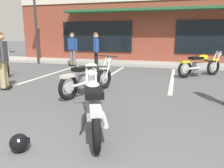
% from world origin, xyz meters
% --- Properties ---
extents(ground_plane, '(80.00, 80.00, 0.00)m').
position_xyz_m(ground_plane, '(0.00, 3.46, 0.00)').
color(ground_plane, '#515154').
extents(sidewalk_kerb, '(22.00, 1.80, 0.14)m').
position_xyz_m(sidewalk_kerb, '(0.00, 10.62, 0.07)').
color(sidewalk_kerb, '#A8A59E').
rests_on(sidewalk_kerb, ground_plane).
extents(brick_storefront_building, '(16.31, 6.80, 3.63)m').
position_xyz_m(brick_storefront_building, '(0.00, 14.24, 1.82)').
color(brick_storefront_building, brown).
rests_on(brick_storefront_building, ground_plane).
extents(painted_stall_lines, '(7.33, 4.80, 0.01)m').
position_xyz_m(painted_stall_lines, '(0.00, 7.02, 0.00)').
color(painted_stall_lines, silver).
rests_on(painted_stall_lines, ground_plane).
extents(motorcycle_foreground_classic, '(1.12, 1.99, 0.98)m').
position_xyz_m(motorcycle_foreground_classic, '(0.03, 1.99, 0.46)').
color(motorcycle_foreground_classic, black).
rests_on(motorcycle_foreground_classic, ground_plane).
extents(motorcycle_red_sportbike, '(1.01, 2.03, 0.98)m').
position_xyz_m(motorcycle_red_sportbike, '(-0.95, 4.21, 0.46)').
color(motorcycle_red_sportbike, black).
rests_on(motorcycle_red_sportbike, ground_plane).
extents(motorcycle_silver_naked, '(1.73, 1.56, 0.98)m').
position_xyz_m(motorcycle_silver_naked, '(2.19, 7.84, 0.46)').
color(motorcycle_silver_naked, black).
rests_on(motorcycle_silver_naked, ground_plane).
extents(motorcycle_blue_standard, '(1.86, 1.37, 0.98)m').
position_xyz_m(motorcycle_blue_standard, '(-5.46, 6.01, 0.46)').
color(motorcycle_blue_standard, black).
rests_on(motorcycle_blue_standard, ground_plane).
extents(person_in_shorts_foreground, '(0.39, 0.59, 1.68)m').
position_xyz_m(person_in_shorts_foreground, '(-2.20, 8.28, 0.95)').
color(person_in_shorts_foreground, black).
rests_on(person_in_shorts_foreground, ground_plane).
extents(person_by_back_row, '(0.60, 0.36, 1.68)m').
position_xyz_m(person_by_back_row, '(-3.78, 9.16, 0.95)').
color(person_by_back_row, black).
rests_on(person_by_back_row, ground_plane).
extents(person_near_building, '(0.38, 0.59, 1.68)m').
position_xyz_m(person_near_building, '(-3.52, 4.01, 0.95)').
color(person_near_building, black).
rests_on(person_near_building, ground_plane).
extents(helmet_on_pavement, '(0.26, 0.26, 0.26)m').
position_xyz_m(helmet_on_pavement, '(-0.70, 1.00, 0.13)').
color(helmet_on_pavement, black).
rests_on(helmet_on_pavement, ground_plane).
extents(parking_lot_lamp_post, '(0.24, 0.76, 4.61)m').
position_xyz_m(parking_lot_lamp_post, '(-6.05, 9.41, 3.02)').
color(parking_lot_lamp_post, '#2D2D33').
rests_on(parking_lot_lamp_post, ground_plane).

